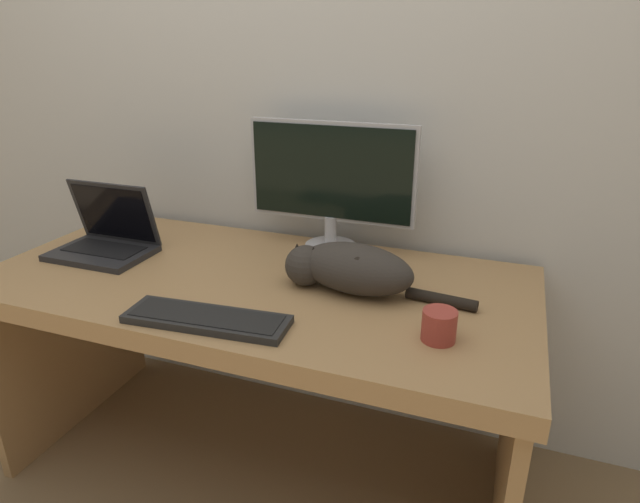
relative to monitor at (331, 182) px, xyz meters
The scene contains 7 objects.
wall_back 0.40m from the monitor, 133.12° to the left, with size 6.40×0.06×2.60m.
desk 0.50m from the monitor, 115.11° to the right, with size 1.65×0.78×0.72m.
monitor is the anchor object (origin of this frame).
laptop 0.78m from the monitor, 157.21° to the right, with size 0.32×0.22×0.24m.
external_keyboard 0.65m from the monitor, 102.11° to the right, with size 0.43×0.16×0.02m.
cat 0.37m from the monitor, 61.51° to the right, with size 0.55×0.20×0.14m.
coffee_mug 0.68m from the monitor, 47.19° to the right, with size 0.08×0.08×0.08m.
Camera 1 is at (0.70, -0.92, 1.39)m, focal length 30.00 mm.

